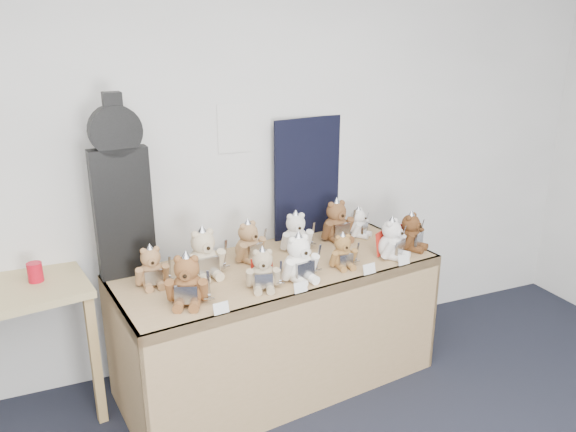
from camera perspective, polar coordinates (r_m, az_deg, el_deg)
name	(u,v)px	position (r m, az deg, el deg)	size (l,w,h in m)	color
room_shell	(234,128)	(3.48, -5.48, 8.86)	(6.00, 6.00, 6.00)	white
display_table	(283,296)	(3.34, -0.49, -8.13)	(1.98, 1.04, 0.79)	#96774C
guitar_case	(121,190)	(3.18, -16.61, 2.57)	(0.32, 0.12, 1.02)	black
navy_board	(313,177)	(3.72, 2.57, 3.99)	(0.59, 0.02, 0.79)	black
red_cup	(35,272)	(3.32, -24.30, -5.22)	(0.08, 0.08, 0.11)	red
teddy_front_far_left	(187,282)	(2.88, -10.20, -6.62)	(0.24, 0.23, 0.30)	brown
teddy_front_left	(263,271)	(3.01, -2.58, -5.57)	(0.21, 0.19, 0.26)	tan
teddy_front_centre	(299,260)	(3.10, 1.14, -4.47)	(0.25, 0.22, 0.30)	white
teddy_front_right	(343,252)	(3.29, 5.59, -3.68)	(0.19, 0.15, 0.23)	olive
teddy_front_far_right	(392,240)	(3.46, 10.51, -2.44)	(0.23, 0.23, 0.28)	silver
teddy_front_end	(411,233)	(3.61, 12.38, -1.71)	(0.22, 0.22, 0.27)	#56351D
teddy_back_left	(204,255)	(3.18, -8.53, -3.95)	(0.26, 0.23, 0.32)	#C7B391
teddy_back_centre_left	(249,243)	(3.36, -3.98, -2.76)	(0.23, 0.22, 0.28)	#A37B51
teddy_back_centre_right	(296,234)	(3.50, 0.83, -1.82)	(0.23, 0.19, 0.28)	silver
teddy_back_right	(337,222)	(3.69, 4.97, -0.63)	(0.25, 0.21, 0.31)	brown
teddy_back_end	(359,224)	(3.78, 7.19, -0.77)	(0.18, 0.18, 0.22)	white
teddy_back_far_left	(152,268)	(3.13, -13.70, -5.16)	(0.21, 0.16, 0.25)	#A1744B
entry_card_a	(221,308)	(2.80, -6.82, -9.27)	(0.08, 0.00, 0.06)	silver
entry_card_b	(301,287)	(2.99, 1.29, -7.25)	(0.08, 0.00, 0.06)	silver
entry_card_c	(369,269)	(3.23, 8.26, -5.34)	(0.08, 0.00, 0.06)	silver
entry_card_d	(404,260)	(3.39, 11.68, -4.38)	(0.08, 0.00, 0.06)	silver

